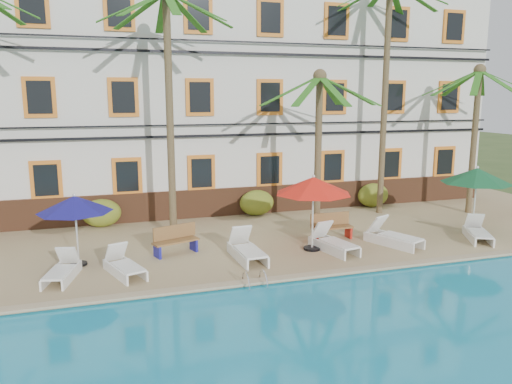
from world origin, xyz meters
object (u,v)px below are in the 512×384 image
object	(u,v)px
lounger_a	(62,270)
umbrella_red	(313,186)
palm_d	(386,68)
bench_right	(331,226)
lounger_e	(393,236)
pool_ladder	(255,284)
bench_left	(175,240)
lounger_c	(247,249)
umbrella_blue	(75,204)
palm_b	(169,81)
lounger_f	(478,232)
palm_e	(476,116)
lounger_d	(333,242)
umbrella_green	(477,176)
palm_c	(319,125)
lounger_b	(124,265)

from	to	relation	value
lounger_a	umbrella_red	bearing A→B (deg)	3.26
palm_d	bench_right	distance (m)	7.53
umbrella_red	lounger_e	bearing A→B (deg)	-6.58
pool_ladder	bench_left	bearing A→B (deg)	116.74
lounger_c	bench_left	size ratio (longest dim) A/B	1.32
umbrella_blue	palm_b	bearing A→B (deg)	33.99
palm_d	bench_left	bearing A→B (deg)	-161.75
lounger_f	bench_right	bearing A→B (deg)	160.66
palm_d	pool_ladder	xyz separation A→B (m)	(-7.76, -6.46, -6.20)
umbrella_red	bench_left	world-z (taller)	umbrella_red
palm_e	lounger_d	bearing A→B (deg)	-158.11
lounger_e	umbrella_red	bearing A→B (deg)	173.42
palm_b	palm_e	distance (m)	13.07
umbrella_green	palm_c	bearing A→B (deg)	157.18
palm_e	bench_right	size ratio (longest dim) A/B	4.24
lounger_a	umbrella_blue	bearing A→B (deg)	70.77
umbrella_red	lounger_a	distance (m)	8.02
umbrella_red	bench_right	distance (m)	2.30
palm_c	palm_e	size ratio (longest dim) A/B	0.94
umbrella_blue	lounger_d	bearing A→B (deg)	-7.34
umbrella_green	bench_right	size ratio (longest dim) A/B	1.69
umbrella_green	bench_left	bearing A→B (deg)	175.34
lounger_e	pool_ladder	size ratio (longest dim) A/B	2.86
pool_ladder	lounger_c	bearing A→B (deg)	79.54
palm_b	umbrella_red	xyz separation A→B (m)	(4.20, -2.84, -3.38)
lounger_a	bench_right	bearing A→B (deg)	9.21
lounger_e	palm_e	bearing A→B (deg)	28.97
umbrella_red	lounger_f	world-z (taller)	umbrella_red
bench_left	pool_ladder	distance (m)	3.78
umbrella_blue	umbrella_red	xyz separation A→B (m)	(7.39, -0.69, 0.28)
lounger_d	lounger_b	bearing A→B (deg)	-178.07
lounger_d	pool_ladder	world-z (taller)	lounger_d
palm_d	lounger_a	distance (m)	14.80
lounger_b	bench_right	distance (m)	7.47
lounger_f	bench_right	world-z (taller)	bench_right
pool_ladder	lounger_a	bearing A→B (deg)	158.81
umbrella_red	lounger_f	xyz separation A→B (m)	(6.10, -0.71, -1.88)
lounger_f	bench_left	bearing A→B (deg)	171.03
umbrella_red	umbrella_green	xyz separation A→B (m)	(6.53, 0.06, 0.01)
palm_e	umbrella_green	world-z (taller)	palm_e
umbrella_blue	lounger_b	bearing A→B (deg)	-44.47
umbrella_blue	lounger_b	distance (m)	2.41
palm_c	lounger_c	xyz separation A→B (m)	(-3.55, -2.60, -3.68)
palm_c	umbrella_green	size ratio (longest dim) A/B	2.37
lounger_d	lounger_a	bearing A→B (deg)	-179.28
lounger_c	pool_ladder	xyz separation A→B (m)	(-0.39, -2.10, -0.31)
lounger_c	lounger_d	xyz separation A→B (m)	(2.96, -0.04, -0.02)
umbrella_green	lounger_f	size ratio (longest dim) A/B	1.32
umbrella_blue	umbrella_green	xyz separation A→B (m)	(13.92, -0.63, 0.28)
lounger_b	lounger_e	world-z (taller)	lounger_e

